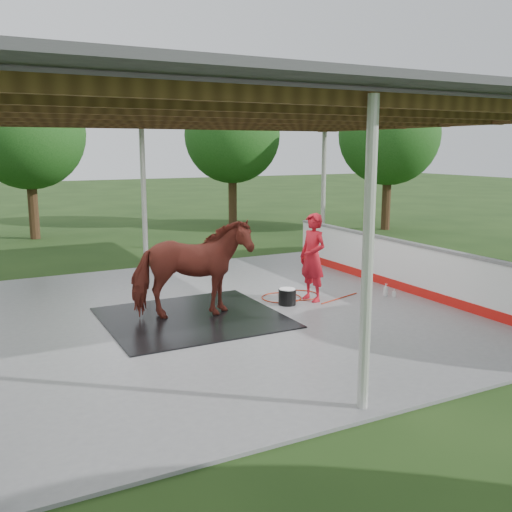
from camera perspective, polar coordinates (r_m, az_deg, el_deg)
name	(u,v)px	position (r m, az deg, el deg)	size (l,w,h in m)	color
ground	(215,315)	(11.44, -4.09, -5.96)	(100.00, 100.00, 0.00)	#1E3814
concrete_slab	(215,314)	(11.43, -4.09, -5.84)	(12.00, 10.00, 0.05)	slate
pavilion_structure	(213,111)	(10.97, -4.37, 14.29)	(12.60, 10.60, 4.05)	beige
dasher_board	(396,265)	(13.71, 13.82, -0.87)	(0.16, 8.00, 1.15)	red
tree_belt	(209,123)	(11.91, -4.74, 13.15)	(28.00, 28.00, 5.80)	#382314
rubber_mat	(193,317)	(11.13, -6.36, -6.13)	(3.28, 3.07, 0.02)	black
horse	(192,269)	(10.89, -6.46, -1.30)	(1.02, 2.24, 1.89)	maroon
handler	(313,257)	(12.18, 5.69, -0.14)	(0.69, 0.45, 1.88)	red
wash_bucket	(287,296)	(11.97, 3.15, -4.05)	(0.37, 0.37, 0.34)	black
soap_bottle_a	(386,290)	(12.96, 12.84, -3.32)	(0.11, 0.11, 0.28)	silver
soap_bottle_b	(394,293)	(12.94, 13.63, -3.61)	(0.08, 0.08, 0.18)	#338CD8
hose_coil	(291,296)	(12.63, 3.56, -4.04)	(2.14, 1.30, 0.02)	#A7250B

